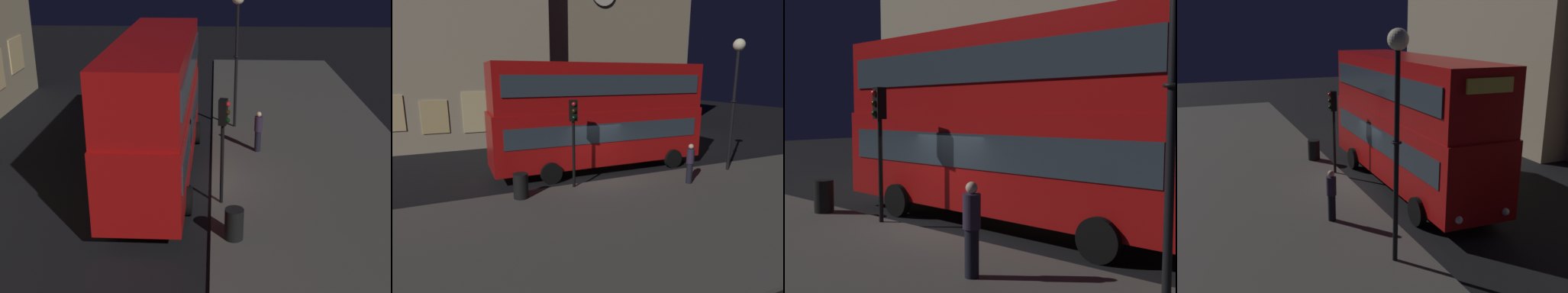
# 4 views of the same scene
# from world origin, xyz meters

# --- Properties ---
(ground_plane) EXTENTS (80.00, 80.00, 0.00)m
(ground_plane) POSITION_xyz_m (0.00, 0.00, 0.00)
(ground_plane) COLOR black
(sidewalk_slab) EXTENTS (44.00, 8.38, 0.12)m
(sidewalk_slab) POSITION_xyz_m (0.00, -4.75, 0.06)
(sidewalk_slab) COLOR #4C4944
(sidewalk_slab) RESTS_ON ground
(double_decker_bus) EXTENTS (10.93, 3.02, 5.32)m
(double_decker_bus) POSITION_xyz_m (0.78, 1.51, 2.95)
(double_decker_bus) COLOR #B20F0F
(double_decker_bus) RESTS_ON ground
(traffic_light_near_kerb) EXTENTS (0.37, 0.39, 3.66)m
(traffic_light_near_kerb) POSITION_xyz_m (-1.54, -0.92, 2.76)
(traffic_light_near_kerb) COLOR black
(traffic_light_near_kerb) RESTS_ON sidewalk_slab
(street_lamp) EXTENTS (0.55, 0.55, 6.29)m
(street_lamp) POSITION_xyz_m (6.45, -1.61, 4.83)
(street_lamp) COLOR black
(street_lamp) RESTS_ON sidewalk_slab
(pedestrian) EXTENTS (0.33, 0.33, 1.76)m
(pedestrian) POSITION_xyz_m (3.25, -2.48, 1.03)
(pedestrian) COLOR black
(pedestrian) RESTS_ON sidewalk_slab
(litter_bin) EXTENTS (0.57, 0.57, 0.97)m
(litter_bin) POSITION_xyz_m (-3.86, -1.25, 0.61)
(litter_bin) COLOR black
(litter_bin) RESTS_ON sidewalk_slab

